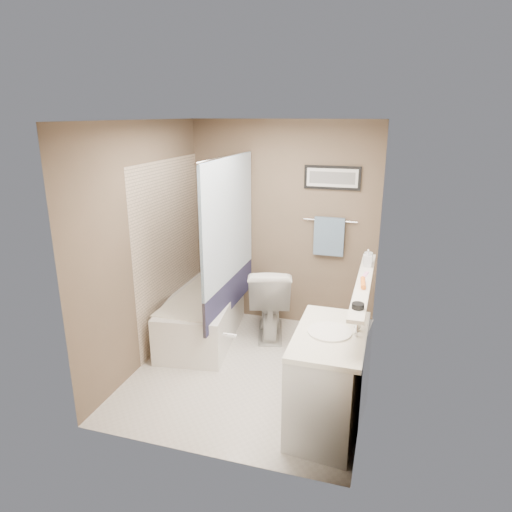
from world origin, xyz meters
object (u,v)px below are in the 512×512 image
(bathtub, at_px, (204,315))
(toilet, at_px, (270,300))
(glass_jar, at_px, (368,258))
(candle_bowl_near, at_px, (358,306))
(vanity, at_px, (329,383))
(soap_bottle, at_px, (368,258))
(hair_brush_front, at_px, (363,283))

(bathtub, relative_size, toilet, 1.80)
(toilet, height_order, glass_jar, glass_jar)
(bathtub, xyz_separation_m, candle_bowl_near, (1.79, -1.30, 0.89))
(toilet, relative_size, glass_jar, 8.34)
(bathtub, relative_size, vanity, 1.67)
(toilet, distance_m, soap_bottle, 1.45)
(toilet, distance_m, hair_brush_front, 1.69)
(vanity, distance_m, hair_brush_front, 0.85)
(candle_bowl_near, relative_size, glass_jar, 0.90)
(vanity, bearing_deg, bathtub, 148.65)
(toilet, xyz_separation_m, glass_jar, (1.08, -0.47, 0.75))
(toilet, height_order, candle_bowl_near, candle_bowl_near)
(bathtub, bearing_deg, vanity, -44.59)
(soap_bottle, bearing_deg, hair_brush_front, -90.00)
(candle_bowl_near, bearing_deg, toilet, 124.43)
(vanity, bearing_deg, hair_brush_front, 68.93)
(toilet, bearing_deg, bathtub, 6.20)
(hair_brush_front, bearing_deg, bathtub, 155.48)
(toilet, xyz_separation_m, vanity, (0.89, -1.46, -0.02))
(candle_bowl_near, relative_size, hair_brush_front, 0.41)
(toilet, relative_size, hair_brush_front, 3.79)
(candle_bowl_near, distance_m, hair_brush_front, 0.48)
(vanity, xyz_separation_m, candle_bowl_near, (0.19, -0.11, 0.73))
(candle_bowl_near, height_order, hair_brush_front, hair_brush_front)
(hair_brush_front, relative_size, glass_jar, 2.20)
(bathtub, distance_m, candle_bowl_near, 2.38)
(bathtub, height_order, soap_bottle, soap_bottle)
(vanity, height_order, hair_brush_front, hair_brush_front)
(hair_brush_front, bearing_deg, candle_bowl_near, -90.00)
(bathtub, xyz_separation_m, glass_jar, (1.79, -0.20, 0.92))
(bathtub, bearing_deg, hair_brush_front, -32.51)
(toilet, relative_size, soap_bottle, 5.24)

